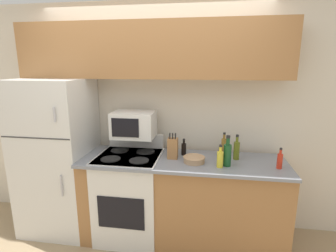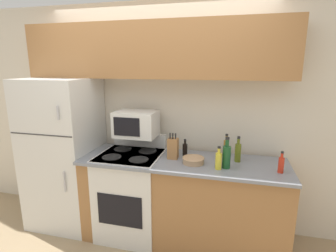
# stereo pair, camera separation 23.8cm
# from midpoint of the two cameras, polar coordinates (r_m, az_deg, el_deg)

# --- Properties ---
(wall_back) EXTENTS (8.00, 0.05, 2.55)m
(wall_back) POSITION_cam_midpoint_polar(r_m,az_deg,el_deg) (3.07, -5.16, 1.94)
(wall_back) COLOR beige
(wall_back) RESTS_ON ground_plane
(lower_cabinets) EXTENTS (2.09, 0.67, 0.93)m
(lower_cabinets) POSITION_cam_midpoint_polar(r_m,az_deg,el_deg) (2.91, 0.69, -15.76)
(lower_cabinets) COLOR #9E6B3D
(lower_cabinets) RESTS_ON ground_plane
(refrigerator) EXTENTS (0.76, 0.71, 1.73)m
(refrigerator) POSITION_cam_midpoint_polar(r_m,az_deg,el_deg) (3.27, -24.88, -6.05)
(refrigerator) COLOR silver
(refrigerator) RESTS_ON ground_plane
(upper_cabinets) EXTENTS (2.84, 0.31, 0.58)m
(upper_cabinets) POSITION_cam_midpoint_polar(r_m,az_deg,el_deg) (2.84, -6.40, 16.01)
(upper_cabinets) COLOR #9E6B3D
(upper_cabinets) RESTS_ON refrigerator
(stove) EXTENTS (0.66, 0.66, 1.10)m
(stove) POSITION_cam_midpoint_polar(r_m,az_deg,el_deg) (3.02, -10.53, -14.48)
(stove) COLOR silver
(stove) RESTS_ON ground_plane
(microwave) EXTENTS (0.45, 0.33, 0.28)m
(microwave) POSITION_cam_midpoint_polar(r_m,az_deg,el_deg) (2.87, -9.82, 0.31)
(microwave) COLOR silver
(microwave) RESTS_ON stove
(knife_block) EXTENTS (0.10, 0.10, 0.27)m
(knife_block) POSITION_cam_midpoint_polar(r_m,az_deg,el_deg) (2.70, -1.50, -4.88)
(knife_block) COLOR #9E6B3D
(knife_block) RESTS_ON lower_cabinets
(bowl) EXTENTS (0.22, 0.22, 0.06)m
(bowl) POSITION_cam_midpoint_polar(r_m,az_deg,el_deg) (2.62, 3.09, -7.28)
(bowl) COLOR tan
(bowl) RESTS_ON lower_cabinets
(bottle_olive_oil) EXTENTS (0.06, 0.06, 0.26)m
(bottle_olive_oil) POSITION_cam_midpoint_polar(r_m,az_deg,el_deg) (2.73, 12.30, -5.11)
(bottle_olive_oil) COLOR #5B6619
(bottle_olive_oil) RESTS_ON lower_cabinets
(bottle_vinegar) EXTENTS (0.06, 0.06, 0.24)m
(bottle_vinegar) POSITION_cam_midpoint_polar(r_m,az_deg,el_deg) (2.87, 9.75, -4.27)
(bottle_vinegar) COLOR olive
(bottle_vinegar) RESTS_ON lower_cabinets
(bottle_hot_sauce) EXTENTS (0.05, 0.05, 0.20)m
(bottle_hot_sauce) POSITION_cam_midpoint_polar(r_m,az_deg,el_deg) (2.62, 20.78, -7.08)
(bottle_hot_sauce) COLOR red
(bottle_hot_sauce) RESTS_ON lower_cabinets
(bottle_cooking_spray) EXTENTS (0.06, 0.06, 0.22)m
(bottle_cooking_spray) POSITION_cam_midpoint_polar(r_m,az_deg,el_deg) (2.50, 8.59, -7.06)
(bottle_cooking_spray) COLOR gold
(bottle_cooking_spray) RESTS_ON lower_cabinets
(bottle_wine_green) EXTENTS (0.08, 0.08, 0.30)m
(bottle_wine_green) POSITION_cam_midpoint_polar(r_m,az_deg,el_deg) (2.54, 10.18, -6.07)
(bottle_wine_green) COLOR #194C23
(bottle_wine_green) RESTS_ON lower_cabinets
(bottle_soy_sauce) EXTENTS (0.05, 0.05, 0.18)m
(bottle_soy_sauce) POSITION_cam_midpoint_polar(r_m,az_deg,el_deg) (2.81, 1.02, -4.98)
(bottle_soy_sauce) COLOR black
(bottle_soy_sauce) RESTS_ON lower_cabinets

